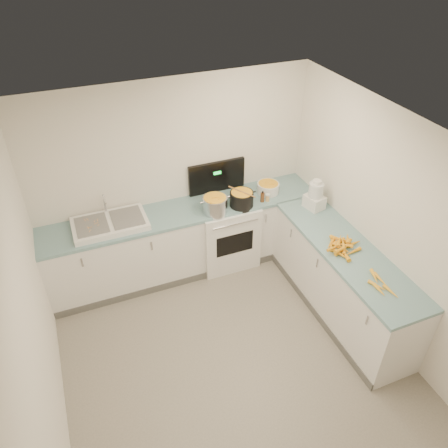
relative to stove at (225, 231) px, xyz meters
name	(u,v)px	position (x,y,z in m)	size (l,w,h in m)	color
floor	(236,365)	(-0.55, -1.69, -0.47)	(3.50, 4.00, 0.00)	gray
ceiling	(242,155)	(-0.55, -1.69, 2.03)	(3.50, 4.00, 0.00)	white
wall_back	(175,177)	(-0.55, 0.31, 0.78)	(3.50, 2.50, 0.00)	white
wall_left	(34,337)	(-2.30, -1.69, 0.78)	(4.00, 2.50, 0.00)	white
wall_right	(395,236)	(1.20, -1.69, 0.78)	(4.00, 2.50, 0.00)	white
counter_back	(185,240)	(-0.55, 0.01, 0.00)	(3.50, 0.62, 0.94)	white
counter_right	(341,280)	(0.90, -1.39, 0.00)	(0.62, 2.20, 0.94)	white
stove	(225,231)	(0.00, 0.00, 0.00)	(0.76, 0.65, 1.36)	white
sink	(110,224)	(-1.45, 0.02, 0.50)	(0.86, 0.52, 0.31)	white
steel_pot	(215,205)	(-0.20, -0.16, 0.56)	(0.31, 0.31, 0.22)	silver
black_pot	(242,200)	(0.16, -0.16, 0.55)	(0.30, 0.30, 0.21)	black
wooden_spoon	(242,192)	(0.16, -0.16, 0.67)	(0.02, 0.02, 0.41)	#AD7A47
mixing_bowl	(268,188)	(0.61, 0.00, 0.53)	(0.29, 0.29, 0.13)	white
extract_bottle	(262,197)	(0.44, -0.18, 0.53)	(0.05, 0.05, 0.13)	#593319
spice_jar	(267,198)	(0.51, -0.19, 0.51)	(0.05, 0.05, 0.08)	#E5B266
food_processor	(315,196)	(0.97, -0.54, 0.63)	(0.24, 0.27, 0.39)	white
carrot_pile	(342,246)	(0.83, -1.35, 0.50)	(0.46, 0.45, 0.09)	#FFAE1F
peeled_carrots	(380,284)	(0.85, -1.99, 0.49)	(0.17, 0.43, 0.04)	yellow
peelings	(89,225)	(-1.68, 0.03, 0.54)	(0.22, 0.29, 0.01)	tan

